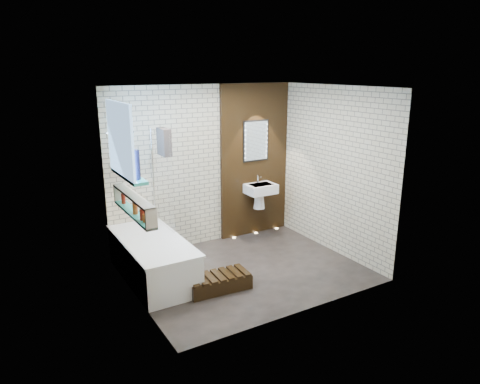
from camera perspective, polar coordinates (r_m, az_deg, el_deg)
ground at (r=6.54m, az=0.68°, el=-10.06°), size 3.20×3.20×0.00m
room_shell at (r=6.08m, az=0.72°, el=1.03°), size 3.24×3.20×2.60m
walnut_panel at (r=7.62m, az=1.87°, el=4.03°), size 1.30×0.06×2.60m
clerestory_window at (r=5.66m, az=-14.95°, el=5.61°), size 0.18×1.00×0.94m
display_niche at (r=5.64m, az=-13.51°, el=-1.65°), size 0.14×1.30×0.26m
bathtub at (r=6.31m, az=-11.14°, el=-8.43°), size 0.79×1.74×0.70m
bath_screen at (r=6.50m, az=-9.97°, el=1.57°), size 0.01×0.78×1.40m
towel at (r=6.25m, az=-9.74°, el=6.36°), size 0.11×0.29×0.38m
shower_head at (r=6.29m, az=-14.17°, el=7.55°), size 0.18×0.18×0.02m
washbasin at (r=7.58m, az=2.63°, el=-0.01°), size 0.50×0.36×0.58m
led_mirror at (r=7.53m, az=2.05°, el=6.59°), size 0.50×0.02×0.70m
walnut_step at (r=6.00m, az=-2.81°, el=-11.59°), size 0.86×0.43×0.19m
niche_bottles at (r=5.60m, az=-13.34°, el=-2.04°), size 0.06×0.90×0.18m
sill_vases at (r=5.41m, az=-13.17°, el=3.43°), size 0.09×0.09×0.36m
floor_uplights at (r=7.93m, az=2.06°, el=-5.26°), size 0.96×0.06×0.01m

